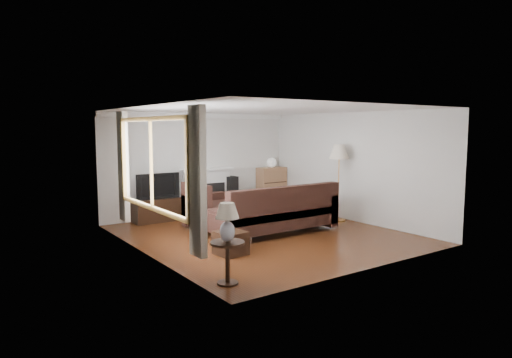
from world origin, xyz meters
TOP-DOWN VIEW (x-y plane):
  - room at (0.00, 0.00)m, footprint 5.10×5.60m
  - window at (-2.45, -0.20)m, footprint 0.12×2.74m
  - curtain_near at (-2.40, -1.72)m, footprint 0.10×0.35m
  - curtain_far at (-2.40, 1.32)m, footprint 0.10×0.35m
  - fireplace at (0.15, 2.64)m, footprint 1.40×0.26m
  - tv_stand at (-1.26, 2.48)m, footprint 1.07×0.48m
  - television at (-1.26, 2.48)m, footprint 1.02×0.13m
  - speaker_left at (-0.33, 2.52)m, footprint 0.37×0.40m
  - speaker_right at (0.80, 2.55)m, footprint 0.26×0.31m
  - bookshelf at (2.08, 2.53)m, footprint 0.79×0.37m
  - globe_lamp at (2.08, 2.53)m, footprint 0.26×0.26m
  - sectional_sofa at (0.22, -0.01)m, footprint 2.90×2.12m
  - coffee_table at (0.43, 1.59)m, footprint 1.15×0.78m
  - footstool at (-1.33, -0.84)m, footprint 0.50×0.50m
  - floor_lamp at (2.19, 0.13)m, footprint 0.55×0.55m
  - side_table at (-2.15, -2.09)m, footprint 0.48×0.48m
  - table_lamp at (-2.15, -2.09)m, footprint 0.33×0.33m

SIDE VIEW (x-z plane):
  - footstool at x=-1.33m, z-range 0.00..0.39m
  - coffee_table at x=0.43m, z-range 0.00..0.41m
  - tv_stand at x=-1.26m, z-range 0.00..0.53m
  - side_table at x=-2.15m, z-range 0.00..0.59m
  - speaker_right at x=0.80m, z-range 0.00..0.91m
  - sectional_sofa at x=0.22m, z-range 0.00..0.94m
  - speaker_left at x=-0.33m, z-range 0.00..0.96m
  - bookshelf at x=2.08m, z-range 0.00..1.08m
  - fireplace at x=0.15m, z-range 0.00..1.15m
  - television at x=-1.26m, z-range 0.53..1.12m
  - table_lamp at x=-2.15m, z-range 0.59..1.12m
  - floor_lamp at x=2.19m, z-range 0.00..1.77m
  - globe_lamp at x=2.08m, z-range 1.08..1.34m
  - room at x=0.00m, z-range -0.02..2.52m
  - curtain_near at x=-2.40m, z-range 0.35..2.45m
  - curtain_far at x=-2.40m, z-range 0.35..2.45m
  - window at x=-2.45m, z-range 0.78..2.32m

